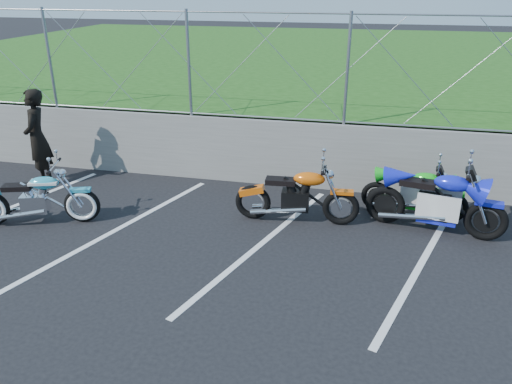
% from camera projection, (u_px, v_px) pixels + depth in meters
% --- Properties ---
extents(ground, '(90.00, 90.00, 0.00)m').
position_uv_depth(ground, '(247.00, 277.00, 6.89)').
color(ground, black).
rests_on(ground, ground).
extents(retaining_wall, '(30.00, 0.22, 1.30)m').
position_uv_depth(retaining_wall, '(290.00, 153.00, 9.77)').
color(retaining_wall, slate).
rests_on(retaining_wall, ground).
extents(grass_field, '(30.00, 20.00, 1.30)m').
position_uv_depth(grass_field, '(333.00, 71.00, 18.74)').
color(grass_field, '#1D4B14').
rests_on(grass_field, ground).
extents(chain_link_fence, '(28.00, 0.03, 2.00)m').
position_uv_depth(chain_link_fence, '(292.00, 68.00, 9.12)').
color(chain_link_fence, gray).
rests_on(chain_link_fence, retaining_wall).
extents(parking_lines, '(18.29, 4.31, 0.01)m').
position_uv_depth(parking_lines, '(340.00, 251.00, 7.54)').
color(parking_lines, silver).
rests_on(parking_lines, ground).
extents(cruiser_turquoise, '(2.01, 0.79, 1.03)m').
position_uv_depth(cruiser_turquoise, '(37.00, 201.00, 8.26)').
color(cruiser_turquoise, black).
rests_on(cruiser_turquoise, ground).
extents(naked_orange, '(2.09, 0.71, 1.04)m').
position_uv_depth(naked_orange, '(298.00, 197.00, 8.31)').
color(naked_orange, black).
rests_on(naked_orange, ground).
extents(sportbike_green, '(1.78, 0.63, 0.93)m').
position_uv_depth(sportbike_green, '(416.00, 194.00, 8.54)').
color(sportbike_green, black).
rests_on(sportbike_green, ground).
extents(sportbike_blue, '(2.18, 0.78, 1.14)m').
position_uv_depth(sportbike_blue, '(437.00, 204.00, 7.96)').
color(sportbike_blue, black).
rests_on(sportbike_blue, ground).
extents(person_standing, '(0.67, 0.81, 1.90)m').
position_uv_depth(person_standing, '(37.00, 138.00, 9.73)').
color(person_standing, black).
rests_on(person_standing, ground).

